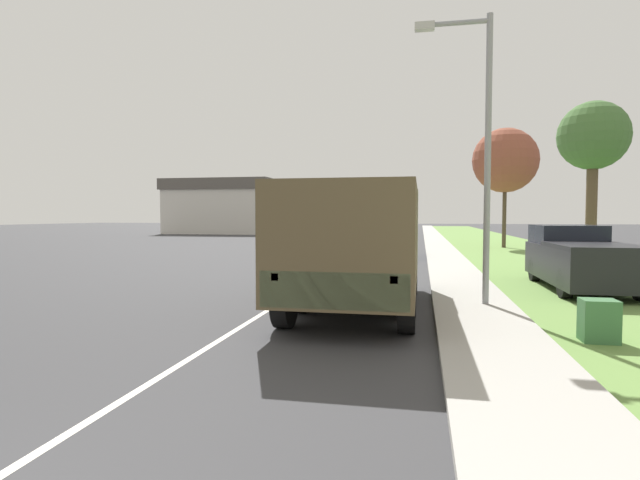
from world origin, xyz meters
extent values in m
plane|color=#38383A|center=(0.00, 40.00, 0.00)|extent=(180.00, 180.00, 0.00)
cube|color=silver|center=(0.00, 40.00, 0.00)|extent=(0.12, 120.00, 0.00)
cube|color=#ADAAA3|center=(4.50, 40.00, 0.06)|extent=(1.80, 120.00, 0.12)
cube|color=#6B9347|center=(8.90, 40.00, 0.01)|extent=(7.00, 120.00, 0.02)
cube|color=#545B3D|center=(1.95, 12.28, 1.66)|extent=(2.55, 1.91, 2.21)
cube|color=brown|center=(1.95, 8.88, 1.63)|extent=(2.55, 4.91, 2.14)
cube|color=#545B3D|center=(1.95, 6.47, 0.91)|extent=(2.42, 0.10, 0.60)
cube|color=red|center=(1.00, 6.45, 1.11)|extent=(0.12, 0.06, 0.12)
cube|color=red|center=(2.91, 6.45, 1.11)|extent=(0.12, 0.06, 0.12)
cylinder|color=black|center=(0.83, 12.19, 0.53)|extent=(0.30, 1.06, 1.06)
cylinder|color=black|center=(3.08, 12.19, 0.53)|extent=(0.30, 1.06, 1.06)
cylinder|color=black|center=(0.83, 7.65, 0.53)|extent=(0.30, 1.06, 1.06)
cylinder|color=black|center=(3.08, 7.65, 0.53)|extent=(0.30, 1.06, 1.06)
cylinder|color=black|center=(0.83, 9.12, 0.53)|extent=(0.30, 1.06, 1.06)
cylinder|color=black|center=(3.08, 9.12, 0.53)|extent=(0.30, 1.06, 1.06)
cube|color=navy|center=(1.69, 23.75, 0.52)|extent=(1.89, 4.39, 0.70)
cube|color=black|center=(1.69, 23.84, 1.23)|extent=(1.66, 1.98, 0.71)
cylinder|color=black|center=(0.84, 25.15, 0.32)|extent=(0.20, 0.64, 0.64)
cylinder|color=black|center=(2.53, 25.15, 0.32)|extent=(0.20, 0.64, 0.64)
cylinder|color=black|center=(0.84, 22.34, 0.32)|extent=(0.20, 0.64, 0.64)
cylinder|color=black|center=(2.53, 22.34, 0.32)|extent=(0.20, 0.64, 0.64)
cube|color=silver|center=(-1.59, 40.10, 0.49)|extent=(1.82, 4.59, 0.63)
cube|color=black|center=(-1.59, 40.19, 1.13)|extent=(1.60, 2.06, 0.66)
cylinder|color=black|center=(-2.40, 41.56, 0.32)|extent=(0.20, 0.64, 0.64)
cylinder|color=black|center=(-0.78, 41.56, 0.32)|extent=(0.20, 0.64, 0.64)
cylinder|color=black|center=(-2.40, 38.63, 0.32)|extent=(0.20, 0.64, 0.64)
cylinder|color=black|center=(-0.78, 38.63, 0.32)|extent=(0.20, 0.64, 0.64)
cube|color=navy|center=(-1.63, 53.49, 0.54)|extent=(1.89, 4.14, 0.73)
cube|color=black|center=(-1.63, 53.58, 1.28)|extent=(1.66, 1.86, 0.74)
cylinder|color=black|center=(-2.48, 54.82, 0.32)|extent=(0.20, 0.64, 0.64)
cylinder|color=black|center=(-0.79, 54.82, 0.32)|extent=(0.20, 0.64, 0.64)
cylinder|color=black|center=(-2.48, 52.17, 0.32)|extent=(0.20, 0.64, 0.64)
cylinder|color=black|center=(-0.79, 52.17, 0.32)|extent=(0.20, 0.64, 0.64)
cube|color=silver|center=(-2.15, 63.24, 0.47)|extent=(1.79, 4.79, 0.59)
cube|color=black|center=(-2.15, 63.34, 1.08)|extent=(1.58, 2.15, 0.63)
cylinder|color=black|center=(-2.95, 64.77, 0.32)|extent=(0.20, 0.64, 0.64)
cylinder|color=black|center=(-1.35, 64.77, 0.32)|extent=(0.20, 0.64, 0.64)
cylinder|color=black|center=(-2.95, 61.71, 0.32)|extent=(0.20, 0.64, 0.64)
cylinder|color=black|center=(-1.35, 61.71, 0.32)|extent=(0.20, 0.64, 0.64)
cube|color=black|center=(7.74, 13.86, 0.74)|extent=(1.97, 5.17, 0.99)
cube|color=black|center=(7.74, 15.36, 1.52)|extent=(1.82, 2.17, 0.57)
cube|color=black|center=(7.74, 12.77, 1.30)|extent=(1.97, 3.00, 0.12)
cylinder|color=black|center=(6.88, 15.56, 0.40)|extent=(0.24, 0.76, 0.76)
cylinder|color=black|center=(8.61, 15.56, 0.40)|extent=(0.24, 0.76, 0.76)
cylinder|color=black|center=(6.88, 12.15, 0.40)|extent=(0.24, 0.76, 0.76)
cylinder|color=gray|center=(4.75, 10.36, 3.32)|extent=(0.14, 0.14, 6.40)
cylinder|color=gray|center=(4.05, 10.36, 6.37)|extent=(1.40, 0.11, 0.11)
cube|color=#B2B2AD|center=(3.35, 10.36, 6.34)|extent=(0.44, 0.24, 0.16)
cylinder|color=brown|center=(9.37, 18.41, 2.16)|extent=(0.38, 0.38, 4.29)
sphere|color=#477038|center=(9.37, 18.41, 4.98)|extent=(2.45, 2.45, 2.45)
cylinder|color=#4C3D2D|center=(8.62, 32.84, 2.27)|extent=(0.25, 0.25, 4.50)
sphere|color=brown|center=(8.62, 32.84, 5.66)|extent=(4.15, 4.15, 4.15)
cube|color=#3D7042|center=(6.20, 7.59, 0.37)|extent=(0.55, 0.45, 0.70)
cube|color=beige|center=(-19.56, 55.88, 2.52)|extent=(12.32, 10.56, 5.04)
cube|color=#514C47|center=(-19.56, 55.88, 5.67)|extent=(12.82, 10.98, 1.26)
camera|label=1|loc=(3.31, -1.29, 2.10)|focal=28.00mm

